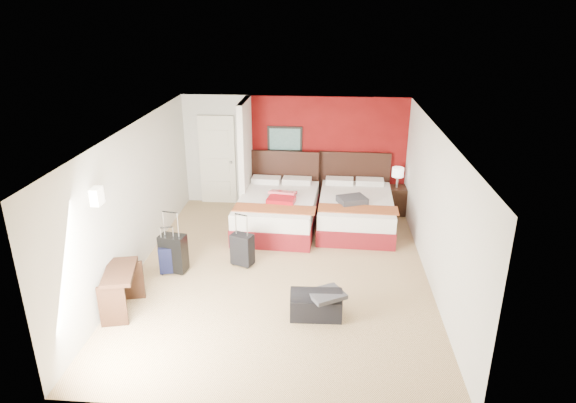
# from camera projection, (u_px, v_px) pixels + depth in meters

# --- Properties ---
(ground) EXTENTS (6.50, 6.50, 0.00)m
(ground) POSITION_uv_depth(u_px,v_px,m) (281.00, 271.00, 8.74)
(ground) COLOR tan
(ground) RESTS_ON ground
(room_walls) EXTENTS (5.02, 6.52, 2.50)m
(room_walls) POSITION_uv_depth(u_px,v_px,m) (215.00, 175.00, 9.70)
(room_walls) COLOR silver
(room_walls) RESTS_ON ground
(red_accent_panel) EXTENTS (3.50, 0.04, 2.50)m
(red_accent_panel) POSITION_uv_depth(u_px,v_px,m) (327.00, 153.00, 11.23)
(red_accent_panel) COLOR maroon
(red_accent_panel) RESTS_ON ground
(partition_wall) EXTENTS (0.12, 1.20, 2.50)m
(partition_wall) POSITION_uv_depth(u_px,v_px,m) (246.00, 159.00, 10.78)
(partition_wall) COLOR silver
(partition_wall) RESTS_ON ground
(entry_door) EXTENTS (0.82, 0.06, 2.05)m
(entry_door) POSITION_uv_depth(u_px,v_px,m) (217.00, 160.00, 11.47)
(entry_door) COLOR silver
(entry_door) RESTS_ON ground
(bed_left) EXTENTS (1.68, 2.31, 0.67)m
(bed_left) POSITION_uv_depth(u_px,v_px,m) (278.00, 212.00, 10.39)
(bed_left) COLOR silver
(bed_left) RESTS_ON ground
(bed_right) EXTENTS (1.59, 2.21, 0.65)m
(bed_right) POSITION_uv_depth(u_px,v_px,m) (356.00, 212.00, 10.40)
(bed_right) COLOR white
(bed_right) RESTS_ON ground
(red_suitcase_open) EXTENTS (0.64, 0.81, 0.09)m
(red_suitcase_open) POSITION_uv_depth(u_px,v_px,m) (282.00, 197.00, 10.15)
(red_suitcase_open) COLOR #B40F1B
(red_suitcase_open) RESTS_ON bed_left
(jacket_bundle) EXTENTS (0.65, 0.59, 0.13)m
(jacket_bundle) POSITION_uv_depth(u_px,v_px,m) (352.00, 200.00, 9.99)
(jacket_bundle) COLOR #3E3E43
(jacket_bundle) RESTS_ON bed_right
(nightstand) EXTENTS (0.46, 0.46, 0.61)m
(nightstand) POSITION_uv_depth(u_px,v_px,m) (396.00, 200.00, 11.09)
(nightstand) COLOR black
(nightstand) RESTS_ON ground
(table_lamp) EXTENTS (0.30, 0.30, 0.45)m
(table_lamp) POSITION_uv_depth(u_px,v_px,m) (397.00, 178.00, 10.89)
(table_lamp) COLOR white
(table_lamp) RESTS_ON nightstand
(suitcase_black) EXTENTS (0.48, 0.34, 0.65)m
(suitcase_black) POSITION_uv_depth(u_px,v_px,m) (174.00, 254.00, 8.63)
(suitcase_black) COLOR black
(suitcase_black) RESTS_ON ground
(suitcase_charcoal) EXTENTS (0.44, 0.36, 0.56)m
(suitcase_charcoal) POSITION_uv_depth(u_px,v_px,m) (242.00, 251.00, 8.87)
(suitcase_charcoal) COLOR black
(suitcase_charcoal) RESTS_ON ground
(suitcase_navy) EXTENTS (0.38, 0.28, 0.47)m
(suitcase_navy) POSITION_uv_depth(u_px,v_px,m) (170.00, 260.00, 8.62)
(suitcase_navy) COLOR black
(suitcase_navy) RESTS_ON ground
(duffel_bag) EXTENTS (0.77, 0.43, 0.38)m
(duffel_bag) POSITION_uv_depth(u_px,v_px,m) (316.00, 305.00, 7.42)
(duffel_bag) COLOR black
(duffel_bag) RESTS_ON ground
(jacket_draped) EXTENTS (0.63, 0.60, 0.06)m
(jacket_draped) POSITION_uv_depth(u_px,v_px,m) (327.00, 294.00, 7.28)
(jacket_draped) COLOR #3A3A3F
(jacket_draped) RESTS_ON duffel_bag
(desk) EXTENTS (0.61, 0.93, 0.71)m
(desk) POSITION_uv_depth(u_px,v_px,m) (122.00, 291.00, 7.47)
(desk) COLOR black
(desk) RESTS_ON ground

